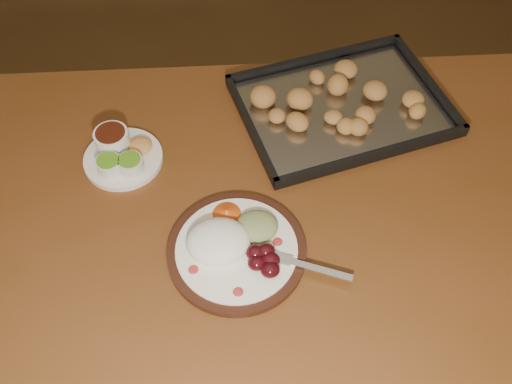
{
  "coord_description": "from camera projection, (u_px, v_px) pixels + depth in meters",
  "views": [
    {
      "loc": [
        0.23,
        -0.66,
        1.72
      ],
      "look_at": [
        0.27,
        0.03,
        0.77
      ],
      "focal_mm": 40.0,
      "sensor_mm": 36.0,
      "label": 1
    }
  ],
  "objects": [
    {
      "name": "dining_table",
      "position": [
        234.0,
        237.0,
        1.25
      ],
      "size": [
        1.5,
        0.91,
        0.75
      ],
      "rotation": [
        0.0,
        0.0,
        0.0
      ],
      "color": "brown",
      "rests_on": "ground"
    },
    {
      "name": "baking_tray",
      "position": [
        342.0,
        104.0,
        1.33
      ],
      "size": [
        0.54,
        0.46,
        0.05
      ],
      "rotation": [
        0.0,
        0.0,
        0.28
      ],
      "color": "black",
      "rests_on": "dining_table"
    },
    {
      "name": "ground",
      "position": [
        170.0,
        351.0,
        1.77
      ],
      "size": [
        4.0,
        4.0,
        0.0
      ],
      "primitive_type": "plane",
      "color": "#53381C",
      "rests_on": "ground"
    },
    {
      "name": "condiment_saucer",
      "position": [
        120.0,
        154.0,
        1.24
      ],
      "size": [
        0.17,
        0.17,
        0.06
      ],
      "rotation": [
        0.0,
        0.0,
        0.31
      ],
      "color": "white",
      "rests_on": "dining_table"
    },
    {
      "name": "dinner_plate",
      "position": [
        235.0,
        246.0,
        1.1
      ],
      "size": [
        0.35,
        0.27,
        0.06
      ],
      "rotation": [
        0.0,
        0.0,
        -0.39
      ],
      "color": "black",
      "rests_on": "dining_table"
    }
  ]
}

